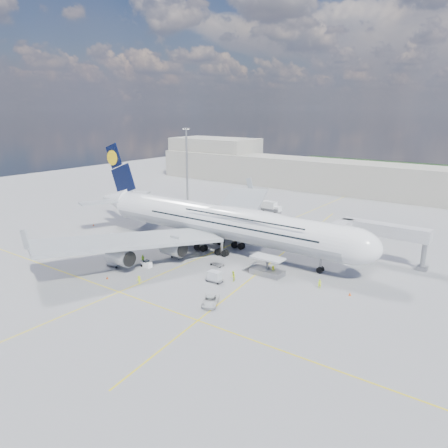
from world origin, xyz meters
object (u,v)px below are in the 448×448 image
Objects in this scene: service_van at (210,301)px; cone_wing_right_outer at (107,278)px; crew_loader at (233,276)px; cone_wing_left_outer at (238,223)px; dolly_row_b at (114,261)px; crew_nose at (320,284)px; cone_wing_right_inner at (116,263)px; baggage_tug at (146,264)px; cone_tail at (93,225)px; dolly_nose_far at (214,276)px; catering_truck_inner at (241,228)px; dolly_nose_near at (217,264)px; cone_nose at (350,294)px; cargo_loader at (267,268)px; crew_wing at (143,259)px; dolly_back at (83,242)px; dolly_row_a at (114,238)px; dolly_row_c at (177,257)px; airliner at (221,221)px; light_mast at (187,165)px; crew_tug at (139,280)px; crew_van at (273,270)px; cone_wing_left_inner at (223,220)px.

service_van is 9.71× the size of cone_wing_right_outer.
cone_wing_left_outer is (-23.53, 35.79, -0.74)m from crew_loader.
crew_nose is (39.17, 14.32, -0.26)m from dolly_row_b.
crew_nose is 41.84m from cone_wing_right_inner.
dolly_row_b is 6.73m from baggage_tug.
cone_tail is at bearing 145.87° from cone_wing_right_outer.
catering_truck_inner is at bearing 111.41° from dolly_nose_far.
dolly_nose_near is at bearing -148.43° from crew_loader.
cone_nose reaches higher than dolly_nose_near.
service_van is (-0.51, -17.38, -0.55)m from cargo_loader.
baggage_tug is 1.31× the size of crew_wing.
dolly_back is at bearing 100.55° from crew_wing.
crew_nose is at bearing -18.08° from dolly_row_a.
dolly_row_c is at bearing -175.16° from cone_nose.
airliner is 41.88× the size of crew_wing.
light_mast is 62.53m from crew_wing.
catering_truck_inner is (25.42, 29.29, 1.15)m from dolly_back.
crew_tug is at bearing -132.30° from cargo_loader.
dolly_back is at bearing 178.14° from dolly_nose_far.
light_mast reaches higher than cone_nose.
crew_wing is (20.08, 0.05, -0.04)m from dolly_back.
crew_wing is at bearing -58.03° from light_mast.
crew_tug is (-16.58, -18.22, -0.43)m from cargo_loader.
dolly_row_b is at bearing 88.65° from crew_van.
light_mast reaches higher than cone_wing_right_outer.
cargo_loader reaches higher than cone_wing_left_outer.
dolly_row_c is 1.60× the size of crew_nose.
airliner is 22.01× the size of dolly_row_b.
cone_wing_left_inner is (-14.89, 46.74, -0.52)m from crew_tug.
dolly_back is at bearing -151.77° from dolly_nose_near.
dolly_row_c is 37.65m from cone_tail.
cone_tail is (-74.85, 3.24, -0.03)m from cone_nose.
cone_wing_left_inner is (12.96, 38.47, -0.69)m from dolly_back.
catering_truck_inner is at bearing 74.45° from cone_wing_right_inner.
crew_wing is (-3.54, -6.72, 0.66)m from dolly_row_c.
crew_van reaches higher than baggage_tug.
dolly_nose_far is at bearing 32.39° from cone_wing_right_outer.
cone_wing_left_outer is 0.94× the size of cone_wing_right_inner.
dolly_nose_far is 22.76m from cone_wing_right_inner.
dolly_nose_far is at bearing -61.29° from cone_wing_left_outer.
cargo_loader reaches higher than crew_van.
dolly_nose_far is at bearing -166.46° from crew_nose.
cone_nose reaches higher than dolly_row_c.
dolly_back is (12.38, -52.06, -12.23)m from light_mast.
dolly_row_b reaches higher than cone_wing_left_inner.
cargo_loader is 5.23× the size of crew_tug.
light_mast is 64.79m from dolly_row_b.
dolly_back is 29.05m from crew_tug.
light_mast is 54.89m from dolly_back.
dolly_row_a is 0.74× the size of service_van.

